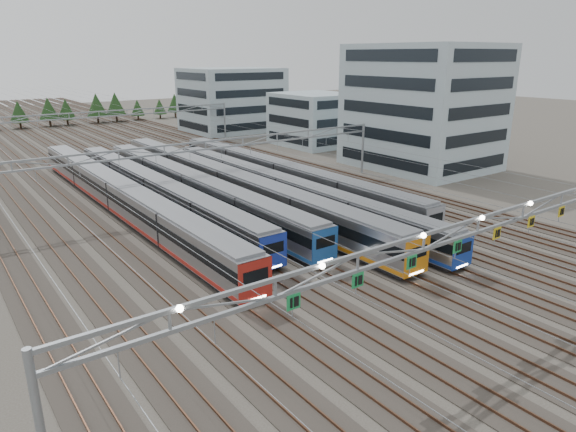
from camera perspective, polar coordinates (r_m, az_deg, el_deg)
ground at (r=40.01m, az=19.25°, el=-10.95°), size 400.00×400.00×0.00m
track_bed at (r=123.99m, az=-21.98°, el=8.39°), size 54.00×260.00×5.42m
train_a at (r=65.06m, az=-18.21°, el=2.18°), size 2.99×60.97×3.90m
train_b at (r=66.49m, az=-14.53°, el=2.75°), size 2.87×52.51×3.73m
train_c at (r=67.10m, az=-10.58°, el=3.18°), size 2.92×53.18×3.81m
train_d at (r=67.99m, az=-6.70°, el=3.60°), size 3.02×63.84×3.94m
train_e at (r=65.10m, az=-0.43°, el=2.92°), size 2.73×53.51×3.55m
train_f at (r=72.98m, az=-0.67°, el=4.62°), size 2.91×53.88×3.79m
gantry_near at (r=37.19m, az=20.43°, el=-1.35°), size 56.36×0.61×8.08m
gantry_mid at (r=67.36m, az=-9.12°, el=6.99°), size 56.36×0.36×8.00m
gantry_far at (r=109.01m, az=-20.22°, el=10.10°), size 56.36×0.36×8.00m
depot_bldg_south at (r=90.20m, az=14.72°, el=11.62°), size 18.00×22.00×20.12m
depot_bldg_mid at (r=110.46m, az=3.00°, el=10.69°), size 14.00×16.00×10.77m
depot_bldg_north at (r=132.10m, az=-6.25°, el=12.71°), size 22.00×18.00×15.32m
treeline at (r=153.10m, az=-25.42°, el=10.52°), size 93.80×5.60×7.02m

